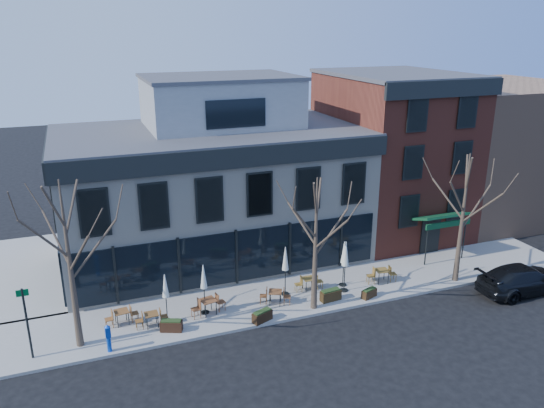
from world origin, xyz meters
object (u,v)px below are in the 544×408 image
object	(u,v)px
parked_sedan	(523,279)
call_box	(108,337)
umbrella_0	(165,288)
cafe_set_0	(122,316)

from	to	relation	value
parked_sedan	call_box	xyz separation A→B (m)	(-21.97, 1.98, 0.08)
umbrella_0	call_box	bearing A→B (deg)	-150.19
parked_sedan	call_box	size ratio (longest dim) A/B	3.99
call_box	umbrella_0	distance (m)	3.52
call_box	umbrella_0	world-z (taller)	umbrella_0
call_box	cafe_set_0	bearing A→B (deg)	70.41
call_box	cafe_set_0	size ratio (longest dim) A/B	0.81
parked_sedan	cafe_set_0	size ratio (longest dim) A/B	3.22
parked_sedan	umbrella_0	bearing A→B (deg)	79.56
cafe_set_0	call_box	bearing A→B (deg)	-109.59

